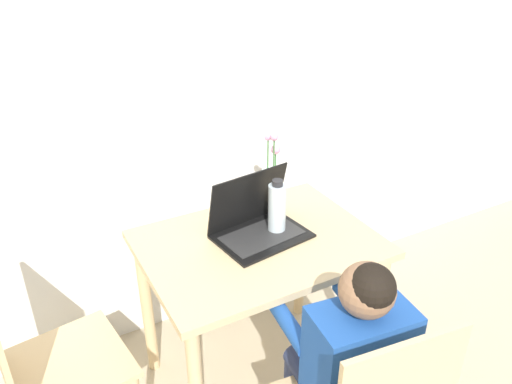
{
  "coord_description": "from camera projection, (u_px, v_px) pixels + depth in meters",
  "views": [
    {
      "loc": [
        -0.54,
        0.21,
        1.81
      ],
      "look_at": [
        0.28,
        1.71,
        0.91
      ],
      "focal_mm": 35.0,
      "sensor_mm": 36.0,
      "label": 1
    }
  ],
  "objects": [
    {
      "name": "flower_vase",
      "position": [
        272.0,
        184.0,
        2.14
      ],
      "size": [
        0.09,
        0.09,
        0.35
      ],
      "color": "silver",
      "rests_on": "dining_table"
    },
    {
      "name": "water_bottle",
      "position": [
        277.0,
        208.0,
        1.96
      ],
      "size": [
        0.07,
        0.07,
        0.23
      ],
      "color": "silver",
      "rests_on": "dining_table"
    },
    {
      "name": "dining_table",
      "position": [
        259.0,
        266.0,
        2.0
      ],
      "size": [
        0.9,
        0.66,
        0.73
      ],
      "color": "#D6B784",
      "rests_on": "ground_plane"
    },
    {
      "name": "wall_back",
      "position": [
        136.0,
        84.0,
        2.05
      ],
      "size": [
        6.4,
        0.05,
        2.5
      ],
      "color": "white",
      "rests_on": "ground_plane"
    },
    {
      "name": "person_seated",
      "position": [
        347.0,
        357.0,
        1.55
      ],
      "size": [
        0.35,
        0.45,
        1.03
      ],
      "rotation": [
        0.0,
        0.0,
        3.02
      ],
      "color": "#1E4C9E",
      "rests_on": "ground_plane"
    },
    {
      "name": "laptop",
      "position": [
        256.0,
        221.0,
        1.97
      ],
      "size": [
        0.38,
        0.3,
        0.25
      ],
      "rotation": [
        0.0,
        0.0,
        0.14
      ],
      "color": "black",
      "rests_on": "dining_table"
    },
    {
      "name": "chair_spare",
      "position": [
        46.0,
        367.0,
        1.72
      ],
      "size": [
        0.45,
        0.45,
        0.92
      ],
      "rotation": [
        0.0,
        0.0,
        1.71
      ],
      "color": "#D6B784",
      "rests_on": "ground_plane"
    }
  ]
}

